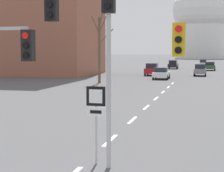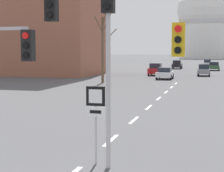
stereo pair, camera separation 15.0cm
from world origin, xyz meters
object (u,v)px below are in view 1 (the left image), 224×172
(sedan_near_left, at_px, (203,63))
(sedan_far_right, at_px, (210,66))
(traffic_signal_centre_tall, at_px, (89,24))
(sedan_mid_centre, at_px, (161,73))
(traffic_signal_near_right, at_px, (223,51))
(traffic_signal_near_left, at_px, (2,56))
(route_sign_post, at_px, (96,110))
(sedan_far_left, at_px, (173,65))
(sedan_near_right, at_px, (152,69))
(sedan_distant_centre, at_px, (200,70))

(sedan_near_left, relative_size, sedan_far_right, 0.98)
(traffic_signal_centre_tall, height_order, sedan_mid_centre, traffic_signal_centre_tall)
(sedan_near_left, bearing_deg, traffic_signal_near_right, -88.97)
(traffic_signal_near_left, distance_m, traffic_signal_near_right, 6.67)
(traffic_signal_centre_tall, bearing_deg, sedan_mid_centre, 93.42)
(traffic_signal_near_right, bearing_deg, traffic_signal_near_left, -177.01)
(route_sign_post, xyz_separation_m, sedan_far_left, (-3.33, 64.23, -0.82))
(sedan_far_left, distance_m, sedan_far_right, 8.48)
(sedan_near_left, distance_m, sedan_far_right, 15.41)
(sedan_near_right, xyz_separation_m, sedan_distant_centre, (6.72, 0.72, -0.03))
(sedan_far_right, bearing_deg, traffic_signal_near_left, -96.36)
(traffic_signal_near_right, distance_m, sedan_distant_centre, 43.62)
(traffic_signal_near_right, bearing_deg, route_sign_post, -179.51)
(traffic_signal_near_left, relative_size, sedan_near_left, 1.07)
(traffic_signal_near_left, bearing_deg, sedan_near_left, 85.96)
(traffic_signal_near_left, bearing_deg, route_sign_post, 6.10)
(traffic_signal_near_left, bearing_deg, sedan_mid_centre, 88.93)
(traffic_signal_centre_tall, xyz_separation_m, sedan_far_left, (-3.21, 64.51, -3.42))
(traffic_signal_centre_tall, relative_size, sedan_near_left, 1.35)
(route_sign_post, relative_size, sedan_near_right, 0.62)
(traffic_signal_centre_tall, xyz_separation_m, route_sign_post, (0.12, 0.28, -2.60))
(traffic_signal_centre_tall, height_order, traffic_signal_near_right, traffic_signal_centre_tall)
(sedan_far_left, relative_size, sedan_distant_centre, 1.16)
(sedan_mid_centre, xyz_separation_m, sedan_distant_centre, (4.57, 7.62, 0.09))
(sedan_near_right, bearing_deg, sedan_far_left, 87.05)
(sedan_near_right, height_order, sedan_far_left, sedan_near_right)
(traffic_signal_near_left, bearing_deg, sedan_far_left, 90.33)
(sedan_near_right, height_order, sedan_mid_centre, sedan_near_right)
(sedan_mid_centre, bearing_deg, sedan_near_left, 83.21)
(route_sign_post, bearing_deg, sedan_far_right, 86.44)
(traffic_signal_near_right, xyz_separation_m, sedan_near_right, (-8.13, 42.81, -2.60))
(traffic_signal_centre_tall, distance_m, traffic_signal_near_right, 3.91)
(traffic_signal_centre_tall, xyz_separation_m, sedan_near_left, (2.47, 75.12, -3.43))
(traffic_signal_centre_tall, distance_m, sedan_mid_centre, 36.44)
(route_sign_post, distance_m, sedan_far_left, 64.32)
(traffic_signal_near_left, height_order, sedan_distant_centre, traffic_signal_near_left)
(traffic_signal_centre_tall, relative_size, sedan_near_right, 1.42)
(sedan_near_left, xyz_separation_m, sedan_distant_centre, (-0.06, -31.29, -0.00))
(traffic_signal_near_left, distance_m, route_sign_post, 3.41)
(traffic_signal_near_right, bearing_deg, sedan_far_left, 96.25)
(traffic_signal_centre_tall, bearing_deg, sedan_near_left, 88.12)
(sedan_near_right, relative_size, sedan_mid_centre, 1.01)
(sedan_near_left, bearing_deg, sedan_mid_centre, -96.79)
(traffic_signal_centre_tall, bearing_deg, route_sign_post, 66.86)
(traffic_signal_near_right, bearing_deg, sedan_distant_centre, 91.86)
(traffic_signal_near_right, height_order, sedan_mid_centre, traffic_signal_near_right)
(traffic_signal_near_left, relative_size, sedan_far_right, 1.05)
(sedan_near_right, bearing_deg, sedan_mid_centre, -72.71)
(sedan_far_left, bearing_deg, traffic_signal_near_right, -83.75)
(traffic_signal_near_left, distance_m, sedan_far_left, 64.59)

